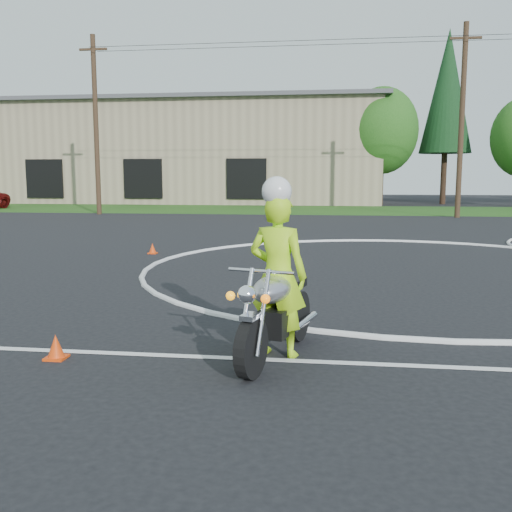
# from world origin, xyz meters

# --- Properties ---
(ground) EXTENTS (120.00, 120.00, 0.00)m
(ground) POSITION_xyz_m (0.00, 0.00, 0.00)
(ground) COLOR black
(ground) RESTS_ON ground
(grass_strip) EXTENTS (120.00, 10.00, 0.02)m
(grass_strip) POSITION_xyz_m (0.00, 27.00, 0.01)
(grass_strip) COLOR #1E4714
(grass_strip) RESTS_ON ground
(course_markings) EXTENTS (19.05, 19.05, 0.12)m
(course_markings) POSITION_xyz_m (2.17, 4.35, 0.01)
(course_markings) COLOR silver
(course_markings) RESTS_ON ground
(primary_motorcycle) EXTENTS (0.98, 2.19, 1.18)m
(primary_motorcycle) POSITION_xyz_m (-2.30, -3.92, 0.57)
(primary_motorcycle) COLOR black
(primary_motorcycle) RESTS_ON ground
(rider_primary_grp) EXTENTS (0.82, 0.65, 2.19)m
(rider_primary_grp) POSITION_xyz_m (-2.29, -3.78, 1.05)
(rider_primary_grp) COLOR #AEED19
(rider_primary_grp) RESTS_ON ground
(warehouse) EXTENTS (41.00, 17.00, 8.30)m
(warehouse) POSITION_xyz_m (-18.00, 39.99, 4.16)
(warehouse) COLOR tan
(warehouse) RESTS_ON ground
(utility_poles) EXTENTS (41.60, 1.12, 10.00)m
(utility_poles) POSITION_xyz_m (5.00, 21.00, 5.20)
(utility_poles) COLOR #473321
(utility_poles) RESTS_ON ground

